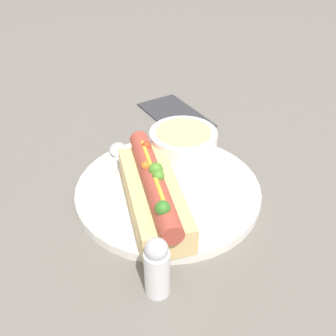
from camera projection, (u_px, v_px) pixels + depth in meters
name	position (u px, v px, depth m)	size (l,w,h in m)	color
ground_plane	(168.00, 194.00, 0.54)	(4.00, 4.00, 0.00)	slate
dinner_plate	(168.00, 190.00, 0.54)	(0.25, 0.25, 0.01)	white
hot_dog	(154.00, 192.00, 0.48)	(0.18, 0.15, 0.07)	#E5C17F
soup_bowl	(183.00, 144.00, 0.57)	(0.10, 0.10, 0.05)	white
spoon	(117.00, 157.00, 0.58)	(0.12, 0.12, 0.01)	#B7B7BC
napkin	(175.00, 114.00, 0.72)	(0.16, 0.12, 0.01)	#333338
salt_shaker	(157.00, 267.00, 0.39)	(0.03, 0.03, 0.08)	silver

